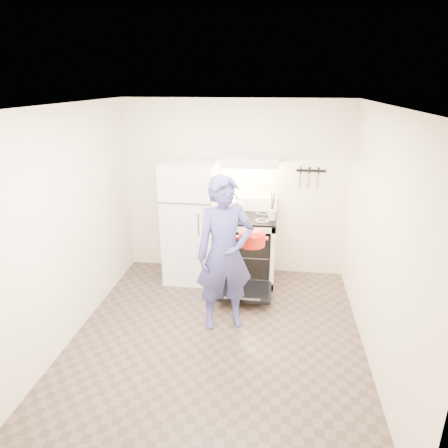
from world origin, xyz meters
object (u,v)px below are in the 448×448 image
Objects in this scene: refrigerator at (191,222)px; dutch_oven at (252,239)px; tea_kettle at (233,203)px; stove_body at (248,249)px; person at (225,254)px.

refrigerator is 4.54× the size of dutch_oven.
refrigerator reaches higher than tea_kettle.
stove_body is 0.52× the size of person.
tea_kettle reaches higher than dutch_oven.
tea_kettle is 1.10m from dutch_oven.
refrigerator reaches higher than stove_body.
refrigerator is at bearing 99.34° from person.
dutch_oven is at bearing 25.79° from person.
refrigerator is 0.90m from stove_body.
refrigerator is 0.95× the size of person.
dutch_oven is at bearing -71.76° from tea_kettle.
person reaches higher than refrigerator.
person is at bearing -98.77° from stove_body.
stove_body is 0.69m from tea_kettle.
tea_kettle is 0.74× the size of dutch_oven.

